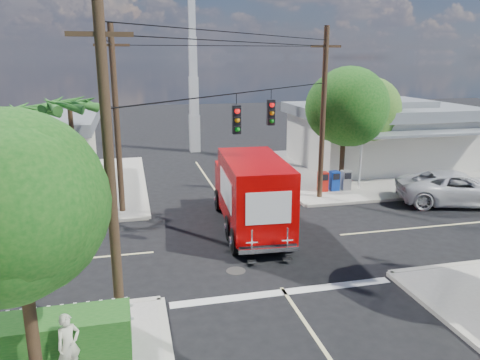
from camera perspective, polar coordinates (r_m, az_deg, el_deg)
name	(u,v)px	position (r m, az deg, el deg)	size (l,w,h in m)	color
ground	(251,243)	(19.55, 1.37, -7.71)	(120.00, 120.00, 0.00)	black
sidewalk_ne	(364,169)	(33.15, 14.91, 1.33)	(14.12, 14.12, 0.14)	#9F9A90
sidewalk_nw	(23,189)	(29.96, -24.96, -0.97)	(14.12, 14.12, 0.14)	#9F9A90
road_markings	(261,257)	(18.25, 2.56, -9.40)	(32.00, 32.00, 0.01)	beige
building_ne	(380,133)	(34.45, 16.70, 5.51)	(11.80, 10.20, 4.50)	silver
building_nw	(4,148)	(31.27, -26.85, 3.48)	(10.80, 10.20, 4.30)	beige
radio_tower	(193,81)	(37.87, -5.71, 11.89)	(0.80, 0.80, 17.00)	silver
tree_sw_front	(17,214)	(10.67, -25.53, -3.79)	(3.88, 3.78, 6.03)	#422D1C
tree_ne_front	(346,107)	(27.11, 12.74, 8.66)	(4.21, 4.14, 6.66)	#422D1C
tree_ne_back	(368,112)	(30.30, 15.33, 8.00)	(3.77, 3.66, 5.82)	#422D1C
palm_nw_front	(70,107)	(25.25, -20.06, 8.35)	(3.01, 3.08, 5.59)	#422D1C
palm_nw_back	(33,112)	(27.06, -23.89, 7.56)	(3.01, 3.08, 5.19)	#422D1C
utility_poles	(205,127)	(19.52, -4.28, 6.48)	(12.00, 10.68, 9.00)	#473321
picket_fence	(17,326)	(14.03, -25.56, -15.73)	(5.94, 0.06, 1.00)	silver
hedge_sw	(1,344)	(13.40, -27.15, -17.38)	(6.20, 1.20, 1.10)	#144C15
vending_boxes	(334,181)	(27.02, 11.42, -0.09)	(1.90, 0.50, 1.10)	red
delivery_truck	(251,192)	(20.58, 1.34, -1.53)	(2.96, 7.88, 3.35)	black
parked_car	(458,188)	(26.90, 25.09, -0.92)	(2.83, 6.14, 1.71)	silver
pedestrian	(69,345)	(12.31, -20.16, -18.34)	(0.57, 0.38, 1.57)	beige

